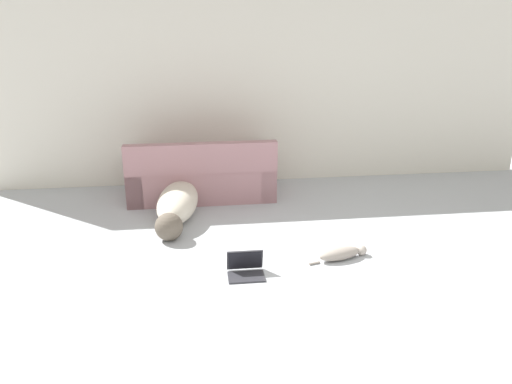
{
  "coord_description": "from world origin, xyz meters",
  "views": [
    {
      "loc": [
        -0.94,
        -2.74,
        2.17
      ],
      "look_at": [
        -0.35,
        1.92,
        0.51
      ],
      "focal_mm": 35.0,
      "sensor_mm": 36.0,
      "label": 1
    }
  ],
  "objects_px": {
    "dog": "(177,205)",
    "cat": "(342,253)",
    "couch": "(202,177)",
    "laptop_open": "(245,267)"
  },
  "relations": [
    {
      "from": "cat",
      "to": "laptop_open",
      "type": "relative_size",
      "value": 1.88
    },
    {
      "from": "couch",
      "to": "dog",
      "type": "bearing_deg",
      "value": 66.85
    },
    {
      "from": "couch",
      "to": "laptop_open",
      "type": "bearing_deg",
      "value": 98.6
    },
    {
      "from": "laptop_open",
      "to": "couch",
      "type": "bearing_deg",
      "value": 99.48
    },
    {
      "from": "dog",
      "to": "cat",
      "type": "bearing_deg",
      "value": 60.02
    },
    {
      "from": "couch",
      "to": "dog",
      "type": "relative_size",
      "value": 1.13
    },
    {
      "from": "couch",
      "to": "cat",
      "type": "xyz_separation_m",
      "value": [
        1.27,
        -1.9,
        -0.2
      ]
    },
    {
      "from": "dog",
      "to": "laptop_open",
      "type": "relative_size",
      "value": 4.93
    },
    {
      "from": "couch",
      "to": "cat",
      "type": "bearing_deg",
      "value": 123.25
    },
    {
      "from": "cat",
      "to": "laptop_open",
      "type": "height_order",
      "value": "laptop_open"
    }
  ]
}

